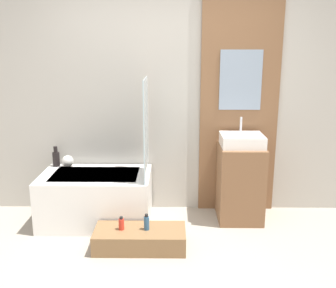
% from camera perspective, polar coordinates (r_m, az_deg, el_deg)
% --- Properties ---
extents(ground_plane, '(12.00, 12.00, 0.00)m').
position_cam_1_polar(ground_plane, '(3.36, -0.65, -19.71)').
color(ground_plane, '#A39989').
extents(wall_tiled_back, '(4.20, 0.06, 2.60)m').
position_cam_1_polar(wall_tiled_back, '(4.40, -0.24, 6.74)').
color(wall_tiled_back, '#B7B2A8').
rests_on(wall_tiled_back, ground_plane).
extents(wall_wood_accent, '(0.86, 0.04, 2.60)m').
position_cam_1_polar(wall_wood_accent, '(4.41, 10.34, 6.66)').
color(wall_wood_accent, brown).
rests_on(wall_wood_accent, ground_plane).
extents(bathtub, '(1.16, 0.73, 0.54)m').
position_cam_1_polar(bathtub, '(4.34, -10.34, -7.66)').
color(bathtub, white).
rests_on(bathtub, ground_plane).
extents(glass_shower_screen, '(0.01, 0.54, 1.02)m').
position_cam_1_polar(glass_shower_screen, '(3.98, -3.23, 2.22)').
color(glass_shower_screen, silver).
rests_on(glass_shower_screen, bathtub).
extents(wooden_step_bench, '(0.86, 0.39, 0.19)m').
position_cam_1_polar(wooden_step_bench, '(3.83, -4.09, -13.53)').
color(wooden_step_bench, olive).
rests_on(wooden_step_bench, ground_plane).
extents(vanity_cabinet, '(0.47, 0.50, 0.83)m').
position_cam_1_polar(vanity_cabinet, '(4.36, 10.40, -5.57)').
color(vanity_cabinet, brown).
rests_on(vanity_cabinet, ground_plane).
extents(sink, '(0.45, 0.39, 0.29)m').
position_cam_1_polar(sink, '(4.23, 10.69, 0.53)').
color(sink, white).
rests_on(sink, vanity_cabinet).
extents(vase_tall_dark, '(0.08, 0.08, 0.23)m').
position_cam_1_polar(vase_tall_dark, '(4.59, -15.93, -1.99)').
color(vase_tall_dark, black).
rests_on(vase_tall_dark, bathtub).
extents(vase_round_light, '(0.13, 0.13, 0.13)m').
position_cam_1_polar(vase_round_light, '(4.54, -14.36, -2.44)').
color(vase_round_light, silver).
rests_on(vase_round_light, bathtub).
extents(bottle_soap_primary, '(0.05, 0.05, 0.13)m').
position_cam_1_polar(bottle_soap_primary, '(3.78, -6.78, -11.43)').
color(bottle_soap_primary, red).
rests_on(bottle_soap_primary, wooden_step_bench).
extents(bottle_soap_secondary, '(0.05, 0.05, 0.16)m').
position_cam_1_polar(bottle_soap_secondary, '(3.75, -3.13, -11.34)').
color(bottle_soap_secondary, '#2D567A').
rests_on(bottle_soap_secondary, wooden_step_bench).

